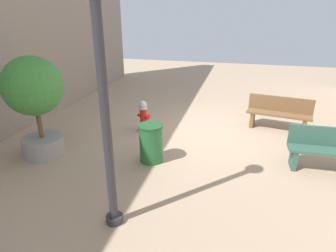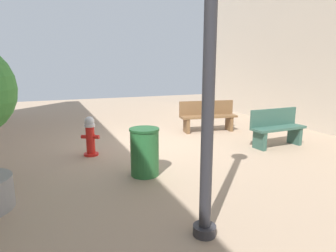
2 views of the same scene
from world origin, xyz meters
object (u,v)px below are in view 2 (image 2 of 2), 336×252
bench_far (277,127)px  bench_near (208,115)px  trash_bin (145,152)px  fire_hydrant (90,136)px

bench_far → bench_near: bearing=-71.8°
bench_near → trash_bin: (3.01, 2.76, -0.05)m
bench_far → trash_bin: bench_far is taller
bench_near → bench_far: bearing=108.2°
fire_hydrant → bench_near: bench_near is taller
fire_hydrant → bench_far: (-4.47, 1.06, 0.03)m
trash_bin → fire_hydrant: bearing=-65.4°
fire_hydrant → bench_near: 3.92m
bench_near → bench_far: 2.29m
fire_hydrant → bench_far: size_ratio=0.60×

